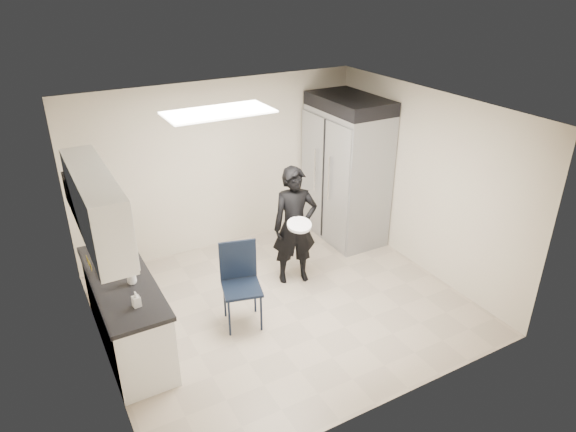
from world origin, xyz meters
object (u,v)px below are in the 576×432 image
commercial_fridge (346,175)px  folding_chair (242,289)px  lower_counter (127,314)px  man_tuxedo (295,226)px

commercial_fridge → folding_chair: commercial_fridge is taller
commercial_fridge → folding_chair: (-2.46, -1.37, -0.54)m
lower_counter → commercial_fridge: commercial_fridge is taller
folding_chair → man_tuxedo: man_tuxedo is taller
commercial_fridge → folding_chair: 2.86m
commercial_fridge → man_tuxedo: size_ratio=1.24×
lower_counter → man_tuxedo: (2.39, 0.28, 0.41)m
commercial_fridge → man_tuxedo: bearing=-150.4°
lower_counter → commercial_fridge: size_ratio=0.90×
lower_counter → folding_chair: bearing=-12.4°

